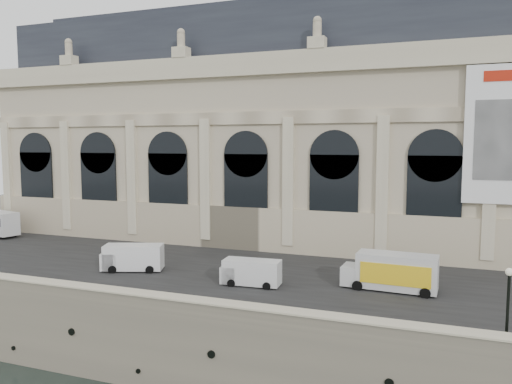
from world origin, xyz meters
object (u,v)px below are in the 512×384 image
van_b (130,258)px  box_truck (391,272)px  van_c (248,272)px  lamp_right (508,306)px

van_b → box_truck: (24.08, 2.12, 0.27)m
van_c → lamp_right: (19.32, -6.13, 1.19)m
box_truck → lamp_right: lamp_right is taller
box_truck → lamp_right: (7.66, -8.89, 0.78)m
van_c → lamp_right: lamp_right is taller
van_c → box_truck: (11.66, 2.76, 0.41)m
lamp_right → van_b: bearing=168.0°
van_c → box_truck: size_ratio=0.66×
box_truck → lamp_right: bearing=-49.3°
van_c → box_truck: box_truck is taller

